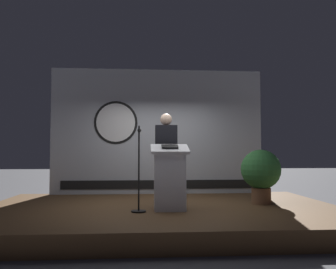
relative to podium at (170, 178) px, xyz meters
name	(u,v)px	position (x,y,z in m)	size (l,w,h in m)	color
ground_plane	(162,223)	(-0.10, 0.43, -0.84)	(40.00, 40.00, 0.00)	#4C4C51
stage_platform	(162,214)	(-0.10, 0.43, -0.69)	(6.40, 4.00, 0.30)	brown
banner_display	(157,132)	(-0.12, 2.28, 0.92)	(4.99, 0.12, 2.95)	#B2B7C1
podium	(170,178)	(0.00, 0.00, 0.00)	(0.64, 0.50, 1.12)	silver
speaker_person	(166,158)	(-0.03, 0.48, 0.32)	(0.40, 0.26, 1.69)	black
microphone_stand	(139,181)	(-0.52, -0.10, -0.05)	(0.24, 0.54, 1.41)	black
potted_plant	(261,172)	(1.78, 0.56, 0.07)	(0.75, 0.75, 1.03)	brown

